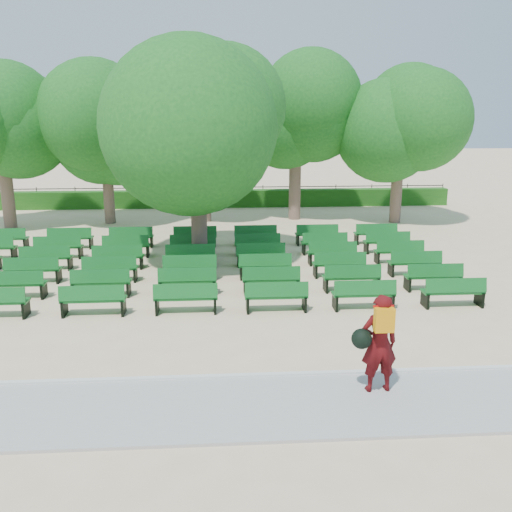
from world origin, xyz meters
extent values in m
plane|color=beige|center=(0.00, 0.00, 0.00)|extent=(120.00, 120.00, 0.00)
cube|color=#A6A5A2|center=(0.00, -7.40, 0.03)|extent=(30.00, 2.20, 0.06)
cube|color=silver|center=(0.00, -6.25, 0.05)|extent=(30.00, 0.12, 0.10)
cube|color=#1F5917|center=(0.00, 14.00, 0.45)|extent=(26.00, 0.70, 0.90)
cube|color=#105D1F|center=(-0.38, 1.27, 0.40)|extent=(1.62, 0.48, 0.05)
cube|color=#105D1F|center=(-0.38, 1.09, 0.63)|extent=(1.62, 0.15, 0.38)
cylinder|color=brown|center=(-0.12, 2.51, 1.71)|extent=(0.53, 0.53, 3.41)
ellipsoid|color=#1C631D|center=(-0.12, 2.51, 4.86)|extent=(5.26, 5.26, 4.73)
imported|color=#470A0C|center=(3.35, -6.97, 0.98)|extent=(0.70, 0.49, 1.83)
cube|color=orange|center=(3.35, -7.18, 1.50)|extent=(0.34, 0.17, 0.43)
sphere|color=black|center=(3.01, -7.03, 1.10)|extent=(0.37, 0.37, 0.37)
camera|label=1|loc=(0.48, -16.30, 5.03)|focal=40.00mm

